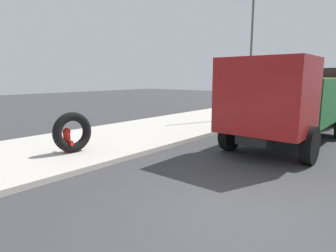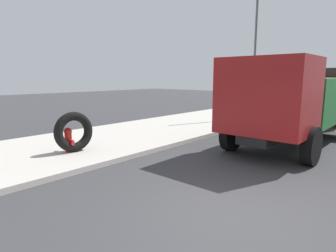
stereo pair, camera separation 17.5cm
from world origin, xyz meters
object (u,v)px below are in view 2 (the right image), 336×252
at_px(loose_tire, 74,132).
at_px(street_light_pole, 255,58).
at_px(dump_truck_orange, 330,91).
at_px(dump_truck_green, 293,101).
at_px(fire_hydrant, 68,139).

distance_m(loose_tire, street_light_pole, 10.84).
height_order(dump_truck_orange, street_light_pole, street_light_pole).
xyz_separation_m(loose_tire, dump_truck_orange, (14.21, -3.94, 0.84)).
xyz_separation_m(loose_tire, dump_truck_green, (5.98, -4.55, 0.84)).
xyz_separation_m(dump_truck_green, street_light_pole, (4.49, 3.63, 1.83)).
distance_m(fire_hydrant, street_light_pole, 11.03).
distance_m(fire_hydrant, loose_tire, 0.28).
bearing_deg(street_light_pole, fire_hydrant, 174.36).
height_order(loose_tire, dump_truck_orange, dump_truck_orange).
distance_m(loose_tire, dump_truck_green, 7.56).
bearing_deg(dump_truck_orange, loose_tire, 164.52).
bearing_deg(dump_truck_green, street_light_pole, 38.93).
height_order(fire_hydrant, dump_truck_green, dump_truck_green).
distance_m(fire_hydrant, dump_truck_green, 7.76).
relative_size(dump_truck_green, dump_truck_orange, 0.99).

